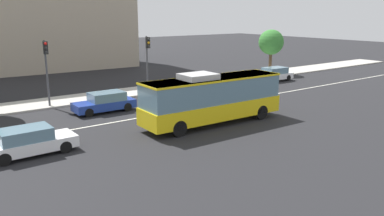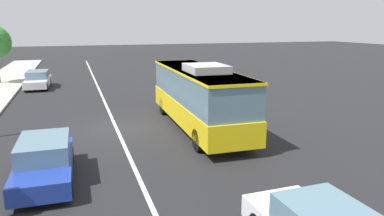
% 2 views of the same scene
% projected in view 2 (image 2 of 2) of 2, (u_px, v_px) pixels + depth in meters
% --- Properties ---
extents(ground_plane, '(160.00, 160.00, 0.00)m').
position_uv_depth(ground_plane, '(117.00, 129.00, 18.68)').
color(ground_plane, black).
extents(lane_centre_line, '(76.00, 0.16, 0.01)m').
position_uv_depth(lane_centre_line, '(117.00, 128.00, 18.68)').
color(lane_centre_line, silver).
rests_on(lane_centre_line, ground_plane).
extents(transit_bus, '(10.06, 2.73, 3.46)m').
position_uv_depth(transit_bus, '(198.00, 94.00, 18.40)').
color(transit_bus, yellow).
rests_on(transit_bus, ground_plane).
extents(sedan_white, '(4.57, 1.98, 1.46)m').
position_uv_depth(sedan_white, '(38.00, 80.00, 30.50)').
color(sedan_white, white).
rests_on(sedan_white, ground_plane).
extents(sedan_blue, '(4.53, 1.88, 1.46)m').
position_uv_depth(sedan_blue, '(45.00, 161.00, 12.33)').
color(sedan_blue, '#1E3899').
rests_on(sedan_blue, ground_plane).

